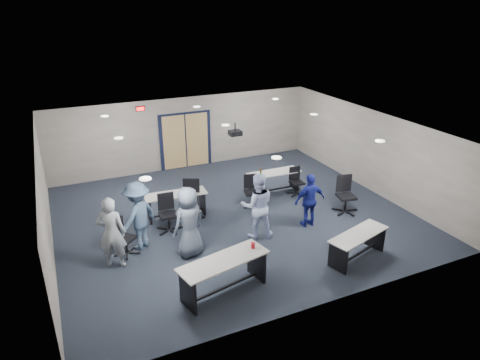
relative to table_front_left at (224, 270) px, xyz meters
name	(u,v)px	position (x,y,z in m)	size (l,w,h in m)	color
floor	(233,215)	(1.63, 3.25, -0.57)	(10.00, 10.00, 0.00)	black
back_wall	(185,133)	(1.63, 7.75, 0.78)	(10.00, 0.04, 2.70)	slate
front_wall	(323,251)	(1.63, -1.25, 0.78)	(10.00, 0.04, 2.70)	slate
left_wall	(45,206)	(-3.37, 3.25, 0.78)	(0.04, 9.00, 2.70)	slate
right_wall	(370,150)	(6.63, 3.25, 0.78)	(0.04, 9.00, 2.70)	slate
ceiling	(233,129)	(1.63, 3.25, 2.13)	(10.00, 9.00, 0.04)	white
double_door	(186,141)	(1.63, 7.71, 0.48)	(2.00, 0.07, 2.20)	black
exit_sign	(140,109)	(0.03, 7.69, 1.88)	(0.32, 0.07, 0.18)	black
ceiling_projector	(235,133)	(1.93, 3.74, 1.83)	(0.35, 0.32, 0.37)	black
ceiling_can_lights	(229,127)	(1.63, 3.50, 2.10)	(6.24, 5.74, 0.02)	white
table_front_left	(224,270)	(0.00, 0.00, 0.00)	(2.15, 1.10, 0.97)	#ADAAA3
table_front_right	(358,242)	(3.50, -0.14, -0.09)	(1.83, 1.04, 0.70)	#ADAAA3
table_back_left	(176,201)	(0.08, 3.92, -0.07)	(1.85, 0.72, 0.73)	#ADAAA3
table_back_right	(274,178)	(3.54, 4.23, -0.07)	(1.79, 0.62, 0.99)	#ADAAA3
chair_back_a	(168,214)	(-0.37, 3.16, -0.04)	(0.67, 0.67, 1.07)	black
chair_back_b	(191,200)	(0.44, 3.60, 0.01)	(0.74, 0.74, 1.17)	black
chair_back_c	(252,191)	(2.43, 3.64, -0.08)	(0.62, 0.62, 0.98)	black
chair_back_d	(297,182)	(4.15, 3.76, -0.11)	(0.58, 0.58, 0.93)	black
chair_loose_left	(125,237)	(-1.67, 2.45, -0.09)	(0.60, 0.60, 0.96)	black
chair_loose_right	(346,195)	(4.82, 2.05, 0.00)	(0.71, 0.71, 1.13)	black
person_gray	(112,233)	(-2.02, 2.02, 0.34)	(0.67, 0.44, 1.83)	#8E959B
person_plaid	(189,222)	(-0.20, 1.78, 0.34)	(0.89, 0.58, 1.83)	#515D6F
person_lightblue	(257,206)	(1.75, 1.89, 0.34)	(0.89, 0.69, 1.83)	#C0D2FF
person_navy	(310,200)	(3.36, 1.81, 0.22)	(0.92, 0.38, 1.58)	navy
person_back	(138,216)	(-1.28, 2.63, 0.34)	(1.18, 0.68, 1.83)	#435B78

